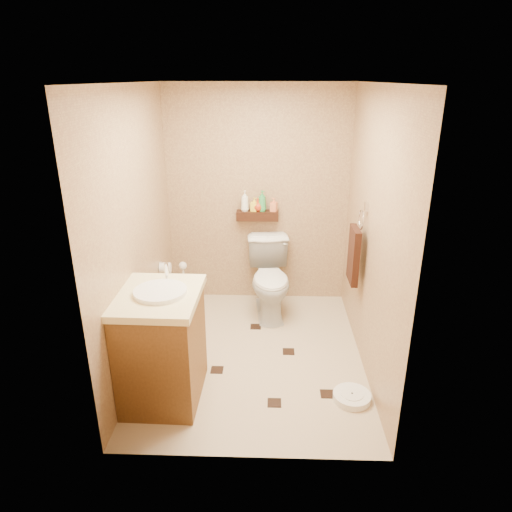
{
  "coord_description": "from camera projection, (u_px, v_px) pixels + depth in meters",
  "views": [
    {
      "loc": [
        0.14,
        -3.66,
        2.44
      ],
      "look_at": [
        0.01,
        0.25,
        0.9
      ],
      "focal_mm": 32.0,
      "sensor_mm": 36.0,
      "label": 1
    }
  ],
  "objects": [
    {
      "name": "wall_right",
      "position": [
        372.0,
        235.0,
        3.83
      ],
      "size": [
        0.04,
        2.5,
        2.4
      ],
      "primitive_type": "cube",
      "color": "tan",
      "rests_on": "ground"
    },
    {
      "name": "bottle_b",
      "position": [
        254.0,
        204.0,
        4.97
      ],
      "size": [
        0.09,
        0.09,
        0.15
      ],
      "primitive_type": "imported",
      "rotation": [
        0.0,
        0.0,
        1.22
      ],
      "color": "yellow",
      "rests_on": "wall_shelf"
    },
    {
      "name": "bottle_d",
      "position": [
        262.0,
        201.0,
        4.95
      ],
      "size": [
        0.13,
        0.13,
        0.23
      ],
      "primitive_type": "imported",
      "rotation": [
        0.0,
        0.0,
        0.74
      ],
      "color": "green",
      "rests_on": "wall_shelf"
    },
    {
      "name": "towel_ring",
      "position": [
        354.0,
        253.0,
        4.16
      ],
      "size": [
        0.12,
        0.3,
        0.76
      ],
      "color": "silver",
      "rests_on": "wall_right"
    },
    {
      "name": "wall_front",
      "position": [
        245.0,
        302.0,
        2.7
      ],
      "size": [
        2.0,
        0.04,
        2.4
      ],
      "primitive_type": "cube",
      "color": "tan",
      "rests_on": "ground"
    },
    {
      "name": "toilet_paper",
      "position": [
        165.0,
        268.0,
        4.71
      ],
      "size": [
        0.12,
        0.11,
        0.12
      ],
      "color": "white",
      "rests_on": "wall_left"
    },
    {
      "name": "ground",
      "position": [
        254.0,
        354.0,
        4.3
      ],
      "size": [
        2.5,
        2.5,
        0.0
      ],
      "primitive_type": "plane",
      "color": "tan",
      "rests_on": "ground"
    },
    {
      "name": "bathroom_scale",
      "position": [
        352.0,
        397.0,
        3.69
      ],
      "size": [
        0.4,
        0.4,
        0.06
      ],
      "rotation": [
        0.0,
        0.0,
        -0.41
      ],
      "color": "white",
      "rests_on": "ground"
    },
    {
      "name": "bottle_e",
      "position": [
        274.0,
        205.0,
        4.96
      ],
      "size": [
        0.09,
        0.09,
        0.15
      ],
      "primitive_type": "imported",
      "rotation": [
        0.0,
        0.0,
        4.38
      ],
      "color": "#F18150",
      "rests_on": "wall_shelf"
    },
    {
      "name": "bottle_a",
      "position": [
        245.0,
        201.0,
        4.96
      ],
      "size": [
        0.1,
        0.1,
        0.22
      ],
      "primitive_type": "imported",
      "rotation": [
        0.0,
        0.0,
        2.95
      ],
      "color": "white",
      "rests_on": "wall_shelf"
    },
    {
      "name": "toilet_brush",
      "position": [
        184.0,
        291.0,
        5.15
      ],
      "size": [
        0.12,
        0.12,
        0.54
      ],
      "color": "#19655B",
      "rests_on": "ground"
    },
    {
      "name": "wall_left",
      "position": [
        136.0,
        233.0,
        3.89
      ],
      "size": [
        0.04,
        2.5,
        2.4
      ],
      "primitive_type": "cube",
      "color": "tan",
      "rests_on": "ground"
    },
    {
      "name": "bottle_c",
      "position": [
        258.0,
        205.0,
        4.97
      ],
      "size": [
        0.13,
        0.13,
        0.14
      ],
      "primitive_type": "imported",
      "rotation": [
        0.0,
        0.0,
        1.34
      ],
      "color": "#B93515",
      "rests_on": "wall_shelf"
    },
    {
      "name": "floor_accents",
      "position": [
        258.0,
        359.0,
        4.23
      ],
      "size": [
        1.33,
        1.3,
        0.01
      ],
      "color": "black",
      "rests_on": "ground"
    },
    {
      "name": "wall_shelf",
      "position": [
        257.0,
        215.0,
        5.02
      ],
      "size": [
        0.46,
        0.14,
        0.1
      ],
      "primitive_type": "cube",
      "color": "#341A0E",
      "rests_on": "wall_back"
    },
    {
      "name": "vanity",
      "position": [
        162.0,
        344.0,
        3.59
      ],
      "size": [
        0.64,
        0.77,
        1.07
      ],
      "rotation": [
        0.0,
        0.0,
        -0.02
      ],
      "color": "brown",
      "rests_on": "ground"
    },
    {
      "name": "toilet",
      "position": [
        270.0,
        279.0,
        4.92
      ],
      "size": [
        0.53,
        0.84,
        0.81
      ],
      "primitive_type": "imported",
      "rotation": [
        0.0,
        0.0,
        0.1
      ],
      "color": "white",
      "rests_on": "ground"
    },
    {
      "name": "wall_back",
      "position": [
        258.0,
        198.0,
        5.02
      ],
      "size": [
        2.0,
        0.04,
        2.4
      ],
      "primitive_type": "cube",
      "color": "tan",
      "rests_on": "ground"
    },
    {
      "name": "ceiling",
      "position": [
        253.0,
        83.0,
        3.42
      ],
      "size": [
        2.0,
        2.5,
        0.02
      ],
      "primitive_type": "cube",
      "color": "silver",
      "rests_on": "wall_back"
    }
  ]
}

